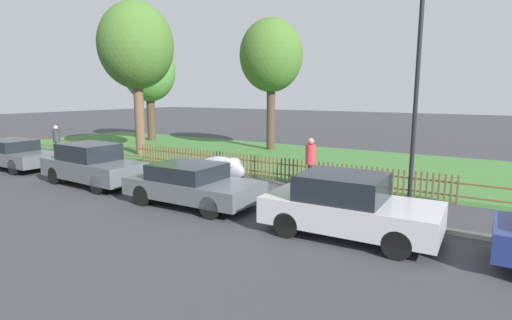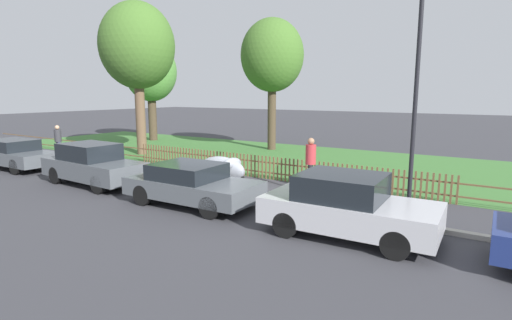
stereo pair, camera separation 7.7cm
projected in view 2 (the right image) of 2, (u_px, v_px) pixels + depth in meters
The scene contains 15 objects.
ground_plane at pixel (216, 195), 13.20m from camera, with size 120.00×120.00×0.00m, color #38383D.
kerb_stone at pixel (218, 192), 13.27m from camera, with size 41.02×0.20×0.12m, color #B2ADA3.
grass_strip at pixel (316, 161), 19.74m from camera, with size 41.02×9.80×0.01m, color #3D7033.
park_fence at pixel (264, 167), 15.62m from camera, with size 41.02×0.05×0.90m.
parked_car_silver_hatchback at pixel (14, 154), 17.69m from camera, with size 4.47×1.79×1.29m.
parked_car_black_saloon at pixel (93, 164), 14.56m from camera, with size 4.30×1.80×1.51m.
parked_car_navy_estate at pixel (192, 184), 11.95m from camera, with size 4.14×1.97×1.24m.
parked_car_red_compact at pixel (347, 206), 9.30m from camera, with size 4.05×1.99×1.47m.
covered_motorcycle at pixel (223, 169), 14.09m from camera, with size 2.08×0.86×1.11m.
tree_nearest_kerb at pixel (151, 72), 27.61m from camera, with size 3.58×3.58×6.85m.
tree_behind_motorcycle at pixel (137, 47), 20.98m from camera, with size 3.93×3.93×8.05m.
tree_mid_park at pixel (272, 56), 22.84m from camera, with size 3.62×3.62×7.54m.
pedestrian_near_fence at pixel (58, 139), 20.68m from camera, with size 0.40×0.40×1.68m.
pedestrian_by_lamp at pixel (311, 160), 13.94m from camera, with size 0.47×0.47×1.79m.
street_lamp at pixel (417, 67), 9.73m from camera, with size 0.20×0.79×6.40m.
Camera 2 is at (8.07, -10.05, 3.34)m, focal length 28.00 mm.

